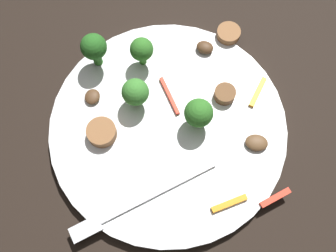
{
  "coord_description": "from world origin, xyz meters",
  "views": [
    {
      "loc": [
        0.02,
        0.17,
        0.48
      ],
      "look_at": [
        0.0,
        0.0,
        0.01
      ],
      "focal_mm": 43.88,
      "sensor_mm": 36.0,
      "label": 1
    }
  ],
  "objects_px": {
    "pepper_strip_1": "(275,198)",
    "pepper_strip_2": "(169,96)",
    "mushroom_0": "(205,47)",
    "mushroom_1": "(257,143)",
    "broccoli_floret_2": "(94,48)",
    "sausage_slice_1": "(225,94)",
    "broccoli_floret_3": "(199,115)",
    "mushroom_2": "(92,97)",
    "pepper_strip_3": "(229,203)",
    "fork": "(134,205)",
    "broccoli_floret_0": "(142,50)",
    "plate": "(168,128)",
    "pepper_strip_0": "(258,92)",
    "sausage_slice_2": "(102,131)",
    "sausage_slice_0": "(229,33)",
    "broccoli_floret_1": "(135,92)"
  },
  "relations": [
    {
      "from": "plate",
      "to": "pepper_strip_2",
      "type": "relative_size",
      "value": 5.45
    },
    {
      "from": "pepper_strip_3",
      "to": "mushroom_0",
      "type": "bearing_deg",
      "value": -91.57
    },
    {
      "from": "sausage_slice_1",
      "to": "mushroom_1",
      "type": "bearing_deg",
      "value": 111.5
    },
    {
      "from": "mushroom_1",
      "to": "pepper_strip_2",
      "type": "distance_m",
      "value": 0.12
    },
    {
      "from": "broccoli_floret_0",
      "to": "pepper_strip_0",
      "type": "xyz_separation_m",
      "value": [
        -0.14,
        0.06,
        -0.03
      ]
    },
    {
      "from": "mushroom_2",
      "to": "pepper_strip_2",
      "type": "height_order",
      "value": "mushroom_2"
    },
    {
      "from": "broccoli_floret_3",
      "to": "mushroom_2",
      "type": "relative_size",
      "value": 2.3
    },
    {
      "from": "broccoli_floret_2",
      "to": "mushroom_2",
      "type": "distance_m",
      "value": 0.06
    },
    {
      "from": "broccoli_floret_3",
      "to": "mushroom_1",
      "type": "relative_size",
      "value": 1.76
    },
    {
      "from": "pepper_strip_2",
      "to": "mushroom_0",
      "type": "bearing_deg",
      "value": -132.12
    },
    {
      "from": "broccoli_floret_0",
      "to": "mushroom_0",
      "type": "xyz_separation_m",
      "value": [
        -0.08,
        -0.01,
        -0.02
      ]
    },
    {
      "from": "mushroom_0",
      "to": "pepper_strip_1",
      "type": "distance_m",
      "value": 0.21
    },
    {
      "from": "mushroom_1",
      "to": "pepper_strip_2",
      "type": "xyz_separation_m",
      "value": [
        0.09,
        -0.07,
        -0.0
      ]
    },
    {
      "from": "broccoli_floret_0",
      "to": "mushroom_1",
      "type": "xyz_separation_m",
      "value": [
        -0.12,
        0.13,
        -0.02
      ]
    },
    {
      "from": "broccoli_floret_2",
      "to": "pepper_strip_0",
      "type": "xyz_separation_m",
      "value": [
        -0.19,
        0.07,
        -0.03
      ]
    },
    {
      "from": "mushroom_1",
      "to": "pepper_strip_1",
      "type": "xyz_separation_m",
      "value": [
        -0.01,
        0.07,
        -0.0
      ]
    },
    {
      "from": "fork",
      "to": "pepper_strip_2",
      "type": "bearing_deg",
      "value": -133.97
    },
    {
      "from": "pepper_strip_1",
      "to": "sausage_slice_2",
      "type": "bearing_deg",
      "value": -29.05
    },
    {
      "from": "broccoli_floret_2",
      "to": "mushroom_2",
      "type": "height_order",
      "value": "broccoli_floret_2"
    },
    {
      "from": "mushroom_0",
      "to": "pepper_strip_0",
      "type": "distance_m",
      "value": 0.09
    },
    {
      "from": "broccoli_floret_1",
      "to": "sausage_slice_0",
      "type": "relative_size",
      "value": 1.47
    },
    {
      "from": "broccoli_floret_2",
      "to": "broccoli_floret_0",
      "type": "bearing_deg",
      "value": 172.57
    },
    {
      "from": "pepper_strip_0",
      "to": "mushroom_2",
      "type": "bearing_deg",
      "value": -5.65
    },
    {
      "from": "fork",
      "to": "mushroom_2",
      "type": "distance_m",
      "value": 0.14
    },
    {
      "from": "broccoli_floret_2",
      "to": "pepper_strip_1",
      "type": "xyz_separation_m",
      "value": [
        -0.18,
        0.2,
        -0.03
      ]
    },
    {
      "from": "sausage_slice_2",
      "to": "plate",
      "type": "bearing_deg",
      "value": 178.68
    },
    {
      "from": "plate",
      "to": "mushroom_2",
      "type": "relative_size",
      "value": 13.96
    },
    {
      "from": "sausage_slice_0",
      "to": "pepper_strip_2",
      "type": "distance_m",
      "value": 0.12
    },
    {
      "from": "mushroom_1",
      "to": "pepper_strip_2",
      "type": "relative_size",
      "value": 0.51
    },
    {
      "from": "broccoli_floret_3",
      "to": "pepper_strip_3",
      "type": "distance_m",
      "value": 0.1
    },
    {
      "from": "plate",
      "to": "mushroom_2",
      "type": "height_order",
      "value": "mushroom_2"
    },
    {
      "from": "pepper_strip_3",
      "to": "fork",
      "type": "bearing_deg",
      "value": -6.94
    },
    {
      "from": "broccoli_floret_3",
      "to": "mushroom_1",
      "type": "bearing_deg",
      "value": 152.48
    },
    {
      "from": "sausage_slice_2",
      "to": "pepper_strip_1",
      "type": "bearing_deg",
      "value": 150.95
    },
    {
      "from": "sausage_slice_1",
      "to": "pepper_strip_0",
      "type": "distance_m",
      "value": 0.04
    },
    {
      "from": "mushroom_0",
      "to": "mushroom_1",
      "type": "xyz_separation_m",
      "value": [
        -0.04,
        0.13,
        -0.0
      ]
    },
    {
      "from": "mushroom_2",
      "to": "sausage_slice_0",
      "type": "bearing_deg",
      "value": -160.1
    },
    {
      "from": "sausage_slice_2",
      "to": "broccoli_floret_3",
      "type": "bearing_deg",
      "value": 177.81
    },
    {
      "from": "mushroom_0",
      "to": "pepper_strip_3",
      "type": "distance_m",
      "value": 0.2
    },
    {
      "from": "fork",
      "to": "pepper_strip_0",
      "type": "xyz_separation_m",
      "value": [
        -0.17,
        -0.12,
        0.0
      ]
    },
    {
      "from": "broccoli_floret_0",
      "to": "pepper_strip_3",
      "type": "xyz_separation_m",
      "value": [
        -0.08,
        0.19,
        -0.03
      ]
    },
    {
      "from": "plate",
      "to": "pepper_strip_1",
      "type": "distance_m",
      "value": 0.15
    },
    {
      "from": "broccoli_floret_1",
      "to": "sausage_slice_1",
      "type": "distance_m",
      "value": 0.11
    },
    {
      "from": "broccoli_floret_2",
      "to": "mushroom_0",
      "type": "relative_size",
      "value": 2.41
    },
    {
      "from": "sausage_slice_0",
      "to": "pepper_strip_0",
      "type": "bearing_deg",
      "value": 103.74
    },
    {
      "from": "broccoli_floret_1",
      "to": "pepper_strip_1",
      "type": "bearing_deg",
      "value": 135.66
    },
    {
      "from": "plate",
      "to": "mushroom_1",
      "type": "relative_size",
      "value": 10.7
    },
    {
      "from": "broccoli_floret_2",
      "to": "sausage_slice_1",
      "type": "xyz_separation_m",
      "value": [
        -0.15,
        0.07,
        -0.03
      ]
    },
    {
      "from": "broccoli_floret_1",
      "to": "sausage_slice_0",
      "type": "distance_m",
      "value": 0.15
    },
    {
      "from": "pepper_strip_1",
      "to": "pepper_strip_2",
      "type": "xyz_separation_m",
      "value": [
        0.1,
        -0.14,
        0.0
      ]
    }
  ]
}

